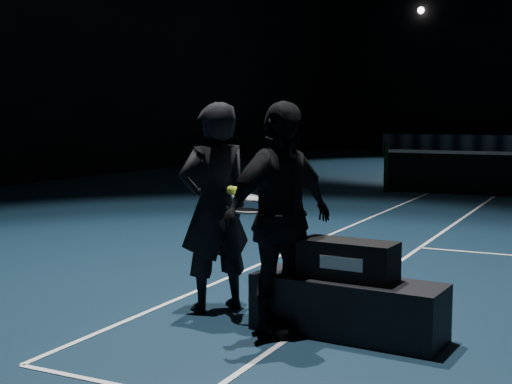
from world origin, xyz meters
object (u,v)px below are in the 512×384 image
at_px(player_a, 215,207).
at_px(player_bench, 347,307).
at_px(player_b, 280,218).
at_px(racket_lower, 247,211).
at_px(tennis_balls, 233,188).
at_px(racket_upper, 247,198).
at_px(racket_bag, 348,260).

bearing_deg(player_a, player_bench, 115.74).
relative_size(player_b, racket_lower, 2.63).
bearing_deg(racket_lower, player_b, 0.00).
height_order(racket_lower, tennis_balls, tennis_balls).
bearing_deg(player_b, racket_upper, 83.00).
relative_size(racket_bag, racket_lower, 1.08).
height_order(player_b, racket_upper, player_b).
bearing_deg(player_bench, tennis_balls, 179.39).
height_order(player_a, tennis_balls, player_a).
distance_m(racket_lower, tennis_balls, 0.26).
bearing_deg(racket_lower, player_a, 180.00).
bearing_deg(racket_upper, racket_bag, 16.92).
height_order(player_bench, racket_upper, racket_upper).
relative_size(player_bench, player_b, 0.82).
bearing_deg(racket_upper, tennis_balls, -170.43).
bearing_deg(racket_bag, player_a, 175.73).
xyz_separation_m(player_a, racket_upper, (0.38, -0.13, 0.12)).
height_order(player_bench, player_a, player_a).
xyz_separation_m(racket_lower, racket_upper, (-0.03, 0.06, 0.10)).
relative_size(player_a, racket_upper, 2.63).
distance_m(player_b, racket_lower, 0.40).
xyz_separation_m(player_bench, player_b, (-0.49, -0.17, 0.67)).
relative_size(player_b, tennis_balls, 14.90).
bearing_deg(player_b, player_bench, -48.71).
relative_size(racket_lower, tennis_balls, 5.67).
xyz_separation_m(racket_lower, tennis_balls, (-0.18, 0.09, 0.17)).
height_order(racket_bag, racket_upper, racket_upper).
distance_m(player_bench, racket_bag, 0.37).
distance_m(player_bench, racket_upper, 1.19).
height_order(racket_upper, tennis_balls, tennis_balls).
bearing_deg(racket_bag, racket_lower, -175.87).
xyz_separation_m(player_b, tennis_balls, (-0.54, 0.25, 0.19)).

